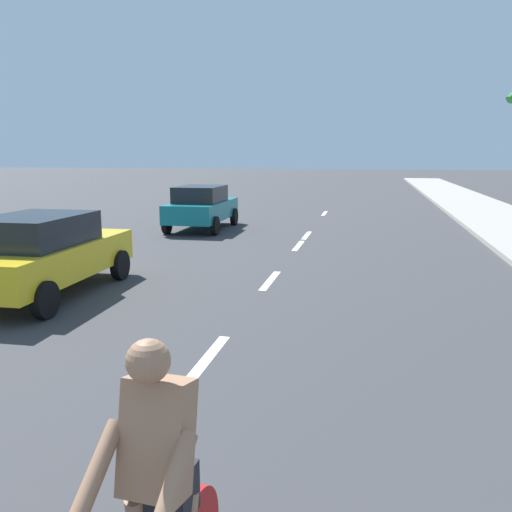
{
  "coord_description": "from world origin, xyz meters",
  "views": [
    {
      "loc": [
        2.06,
        1.63,
        2.69
      ],
      "look_at": [
        0.31,
        9.79,
        1.1
      ],
      "focal_mm": 37.61,
      "sensor_mm": 36.0,
      "label": 1
    }
  ],
  "objects": [
    {
      "name": "lane_stripe_4",
      "position": [
        0.0,
        17.3,
        0.0
      ],
      "size": [
        0.16,
        1.8,
        0.01
      ],
      "primitive_type": "cube",
      "color": "white",
      "rests_on": "ground"
    },
    {
      "name": "parked_car_teal",
      "position": [
        -3.9,
        20.11,
        0.84
      ],
      "size": [
        1.94,
        4.08,
        1.57
      ],
      "rotation": [
        0.0,
        0.0,
        0.02
      ],
      "color": "#14727A",
      "rests_on": "ground"
    },
    {
      "name": "ground_plane",
      "position": [
        0.0,
        20.0,
        0.0
      ],
      "size": [
        160.0,
        160.0,
        0.0
      ],
      "primitive_type": "plane",
      "color": "#38383A"
    },
    {
      "name": "lane_stripe_5",
      "position": [
        0.0,
        19.38,
        0.0
      ],
      "size": [
        0.16,
        1.8,
        0.01
      ],
      "primitive_type": "cube",
      "color": "white",
      "rests_on": "ground"
    },
    {
      "name": "lane_stripe_3",
      "position": [
        0.0,
        12.72,
        0.0
      ],
      "size": [
        0.16,
        1.8,
        0.01
      ],
      "primitive_type": "cube",
      "color": "white",
      "rests_on": "ground"
    },
    {
      "name": "lane_stripe_2",
      "position": [
        0.0,
        8.11,
        0.0
      ],
      "size": [
        0.16,
        1.8,
        0.01
      ],
      "primitive_type": "cube",
      "color": "white",
      "rests_on": "ground"
    },
    {
      "name": "lane_stripe_6",
      "position": [
        0.0,
        26.32,
        0.0
      ],
      "size": [
        0.16,
        1.8,
        0.01
      ],
      "primitive_type": "cube",
      "color": "white",
      "rests_on": "ground"
    },
    {
      "name": "parked_car_yellow",
      "position": [
        -4.07,
        10.63,
        0.84
      ],
      "size": [
        2.04,
        4.27,
        1.57
      ],
      "rotation": [
        0.0,
        0.0,
        0.02
      ],
      "color": "gold",
      "rests_on": "ground"
    }
  ]
}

